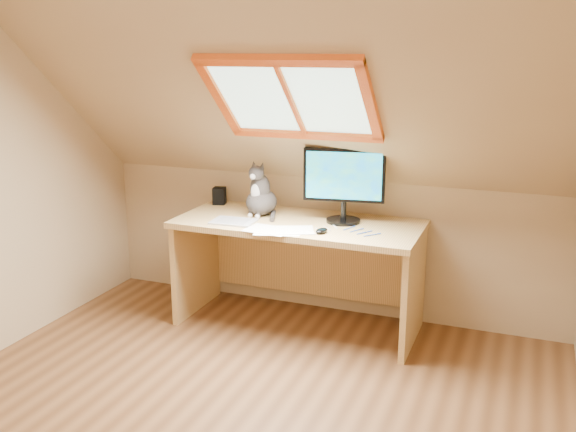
% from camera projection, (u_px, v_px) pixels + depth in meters
% --- Properties ---
extents(ground, '(3.50, 3.50, 0.00)m').
position_uv_depth(ground, '(219.00, 431.00, 3.31)').
color(ground, brown).
rests_on(ground, ground).
extents(room_shell, '(3.52, 3.52, 2.41)m').
position_uv_depth(room_shell, '(201.00, 160.00, 2.86)').
color(room_shell, tan).
rests_on(room_shell, ground).
extents(desk, '(1.68, 0.73, 0.77)m').
position_uv_depth(desk, '(302.00, 250.00, 4.51)').
color(desk, tan).
rests_on(desk, ground).
extents(monitor, '(0.55, 0.23, 0.51)m').
position_uv_depth(monitor, '(344.00, 180.00, 4.29)').
color(monitor, black).
rests_on(monitor, desk).
extents(cat, '(0.25, 0.29, 0.39)m').
position_uv_depth(cat, '(261.00, 196.00, 4.52)').
color(cat, '#413B39').
rests_on(cat, desk).
extents(desk_speaker, '(0.11, 0.11, 0.13)m').
position_uv_depth(desk_speaker, '(219.00, 196.00, 4.85)').
color(desk_speaker, black).
rests_on(desk_speaker, desk).
extents(graphics_tablet, '(0.30, 0.22, 0.01)m').
position_uv_depth(graphics_tablet, '(233.00, 222.00, 4.35)').
color(graphics_tablet, '#B2B2B7').
rests_on(graphics_tablet, desk).
extents(mouse, '(0.08, 0.12, 0.03)m').
position_uv_depth(mouse, '(322.00, 231.00, 4.10)').
color(mouse, black).
rests_on(mouse, desk).
extents(papers, '(0.35, 0.30, 0.01)m').
position_uv_depth(papers, '(278.00, 230.00, 4.17)').
color(papers, white).
rests_on(papers, desk).
extents(cables, '(0.51, 0.26, 0.01)m').
position_uv_depth(cables, '(346.00, 231.00, 4.15)').
color(cables, silver).
rests_on(cables, desk).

